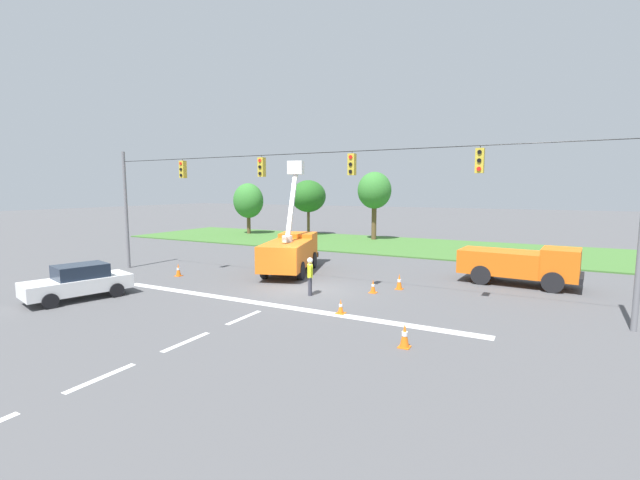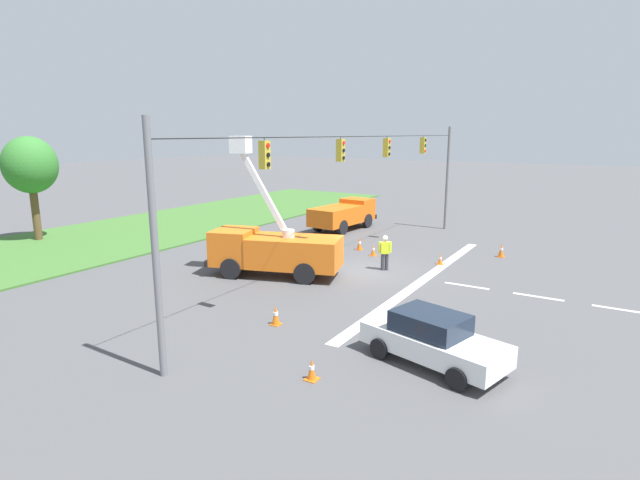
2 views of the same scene
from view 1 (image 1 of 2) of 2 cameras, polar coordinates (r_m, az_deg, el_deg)
ground_plane at (r=21.07m, az=-1.52°, el=-6.70°), size 200.00×200.00×0.00m
grass_verge at (r=37.56m, az=12.06°, el=-0.82°), size 56.00×12.00×0.10m
lane_markings at (r=17.37m, az=-9.04°, el=-9.72°), size 17.60×15.25×0.01m
signal_gantry at (r=20.53m, az=-1.76°, el=5.85°), size 26.20×0.33×7.20m
tree_far_west at (r=47.35m, az=-9.54°, el=5.17°), size 3.43×2.91×5.58m
tree_west at (r=45.63m, az=-1.56°, el=5.84°), size 3.63×3.96×5.89m
tree_centre at (r=41.45m, az=7.27°, el=6.50°), size 3.22×3.21×6.58m
utility_truck_bucket_lift at (r=25.26m, az=-3.94°, el=-1.28°), size 4.06×6.72×6.63m
utility_truck_support_near at (r=24.33m, az=25.14°, el=-2.85°), size 5.94×2.70×2.02m
sedan_white at (r=22.11m, az=-29.51°, el=-4.86°), size 2.83×4.61×1.56m
road_worker at (r=19.91m, az=-1.34°, el=-4.56°), size 0.41×0.57×1.77m
traffic_cone_foreground_left at (r=25.65m, az=-18.36°, el=-3.79°), size 0.36×0.36×0.73m
traffic_cone_foreground_right at (r=21.54m, az=10.53°, el=-5.48°), size 0.36×0.36×0.77m
traffic_cone_mid_left at (r=13.87m, az=11.22°, el=-12.37°), size 0.36×0.36×0.78m
traffic_cone_mid_right at (r=20.62m, az=7.09°, el=-6.17°), size 0.36×0.36×0.64m
traffic_cone_near_bucket at (r=25.79m, az=-28.00°, el=-4.31°), size 0.36×0.36×0.64m
traffic_cone_lane_edge_a at (r=17.17m, az=2.78°, el=-8.88°), size 0.36×0.36×0.59m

